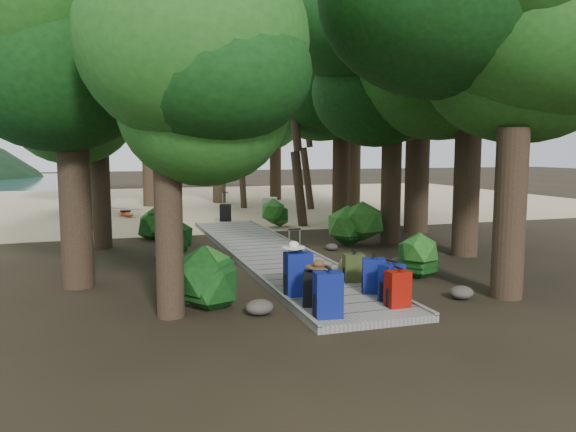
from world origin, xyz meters
name	(u,v)px	position (x,y,z in m)	size (l,w,h in m)	color
ground	(282,264)	(0.00, 0.00, 0.00)	(120.00, 120.00, 0.00)	black
sand_beach	(189,202)	(0.00, 16.00, 0.01)	(40.00, 22.00, 0.02)	tan
boardwalk	(270,254)	(0.00, 1.00, 0.06)	(2.00, 12.00, 0.12)	gray
backpack_left_a	(328,292)	(-0.68, -4.59, 0.51)	(0.41, 0.29, 0.78)	navy
backpack_left_b	(314,287)	(-0.67, -3.96, 0.44)	(0.35, 0.25, 0.64)	black
backpack_left_c	(298,272)	(-0.70, -3.23, 0.54)	(0.45, 0.32, 0.84)	navy
backpack_right_a	(398,287)	(0.61, -4.40, 0.45)	(0.36, 0.26, 0.65)	#930A01
backpack_right_b	(392,281)	(0.68, -4.05, 0.47)	(0.38, 0.27, 0.69)	navy
backpack_right_c	(374,274)	(0.64, -3.46, 0.46)	(0.40, 0.28, 0.68)	navy
backpack_right_d	(354,266)	(0.66, -2.56, 0.42)	(0.39, 0.28, 0.59)	#36411B
duffel_right_khaki	(353,268)	(0.81, -2.22, 0.30)	(0.36, 0.54, 0.36)	olive
suitcase_on_boardwalk	(295,270)	(-0.57, -2.66, 0.44)	(0.41, 0.23, 0.64)	black
lone_suitcase_on_sand	(225,213)	(0.26, 7.97, 0.34)	(0.40, 0.23, 0.63)	black
hat_brown	(318,263)	(-0.60, -3.97, 0.83)	(0.43, 0.43, 0.13)	#51351E
hat_white	(294,244)	(-0.78, -3.22, 1.03)	(0.40, 0.40, 0.13)	silver
kayak	(126,213)	(-3.21, 10.66, 0.17)	(0.67, 3.08, 0.31)	#A52E0E
sun_lounger	(275,206)	(2.70, 9.85, 0.34)	(0.64, 1.98, 0.64)	silver
tree_right_a	(516,71)	(2.97, -4.08, 3.98)	(4.78, 4.78, 7.96)	black
tree_right_b	(471,70)	(4.68, -0.38, 4.56)	(5.11, 5.11, 9.12)	black
tree_right_c	(393,100)	(3.77, 1.84, 4.01)	(4.63, 4.63, 8.02)	black
tree_right_d	(420,59)	(5.61, 3.57, 5.44)	(5.94, 5.94, 10.88)	black
tree_right_e	(342,100)	(4.26, 6.59, 4.42)	(4.91, 4.91, 8.85)	black
tree_right_f	(354,97)	(6.27, 10.05, 4.87)	(5.45, 5.45, 9.74)	black
tree_left_a	(166,119)	(-2.90, -3.44, 3.12)	(3.74, 3.74, 6.23)	black
tree_left_b	(69,65)	(-4.40, -0.91, 4.21)	(4.67, 4.67, 8.41)	black
tree_left_c	(98,117)	(-4.00, 3.52, 3.50)	(4.02, 4.02, 6.99)	black
tree_back_a	(148,100)	(-1.96, 14.62, 4.91)	(5.67, 5.67, 9.82)	black
tree_back_b	(218,109)	(1.43, 15.34, 4.60)	(5.16, 5.16, 9.21)	black
tree_back_c	(275,118)	(4.59, 16.16, 4.28)	(4.76, 4.76, 8.57)	black
tree_back_d	(65,126)	(-5.59, 14.69, 3.69)	(4.43, 4.43, 7.38)	black
palm_right_a	(304,114)	(2.71, 6.22, 3.88)	(4.56, 4.56, 7.77)	#1C4613
palm_right_b	(309,116)	(4.71, 11.31, 4.11)	(4.26, 4.26, 8.22)	#1C4613
palm_right_c	(247,140)	(2.21, 12.64, 3.07)	(3.86, 3.86, 6.14)	#1C4613
palm_left_a	(82,119)	(-4.54, 7.01, 3.61)	(4.54, 4.54, 7.23)	#1C4613
rock_left_a	(260,307)	(-1.54, -3.78, 0.13)	(0.46, 0.41, 0.25)	#4C473F
rock_left_b	(174,294)	(-2.75, -2.43, 0.11)	(0.39, 0.35, 0.22)	#4C473F
rock_left_c	(211,257)	(-1.55, 0.67, 0.13)	(0.48, 0.43, 0.26)	#4C473F
rock_left_d	(162,245)	(-2.48, 2.96, 0.09)	(0.31, 0.28, 0.17)	#4C473F
rock_right_a	(461,293)	(2.13, -3.94, 0.12)	(0.44, 0.39, 0.24)	#4C473F
rock_right_b	(400,262)	(2.43, -1.17, 0.12)	(0.43, 0.39, 0.24)	#4C473F
rock_right_c	(332,247)	(1.76, 1.28, 0.09)	(0.33, 0.30, 0.18)	#4C473F
shrub_left_a	(204,276)	(-2.29, -2.99, 0.53)	(1.17, 1.17, 1.05)	#1B4D17
shrub_left_b	(173,244)	(-2.35, 1.31, 0.38)	(0.85, 0.85, 0.77)	#1B4D17
shrub_left_c	(152,223)	(-2.62, 4.57, 0.49)	(1.10, 1.10, 0.99)	#1B4D17
shrub_right_a	(413,257)	(2.14, -2.24, 0.45)	(1.00, 1.00, 0.90)	#1B4D17
shrub_right_b	(356,225)	(2.64, 1.66, 0.58)	(1.29, 1.29, 1.16)	#1B4D17
shrub_right_c	(277,215)	(1.62, 5.84, 0.43)	(0.95, 0.95, 0.85)	#1B4D17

